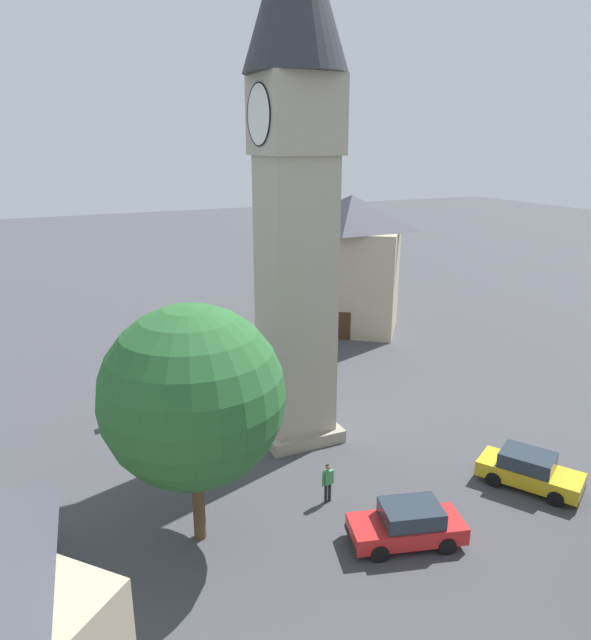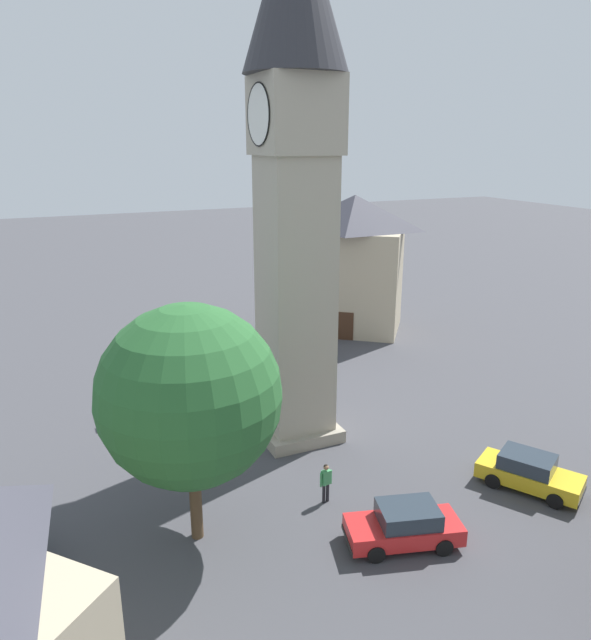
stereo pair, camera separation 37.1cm
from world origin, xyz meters
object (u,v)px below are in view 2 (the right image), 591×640
at_px(car_silver_kerb, 1,554).
at_px(car_red_corner, 404,525).
at_px(car_blue_kerb, 300,347).
at_px(building_shop_left, 353,263).
at_px(car_white_side, 529,472).
at_px(road_sign, 131,385).
at_px(tree, 190,395).
at_px(clock_tower, 296,140).
at_px(pedestrian, 326,480).

xyz_separation_m(car_silver_kerb, car_red_corner, (4.27, 13.17, 0.00)).
height_order(car_blue_kerb, building_shop_left, building_shop_left).
bearing_deg(car_silver_kerb, car_white_side, 80.25).
height_order(car_red_corner, road_sign, road_sign).
relative_size(tree, building_shop_left, 0.86).
height_order(car_blue_kerb, road_sign, road_sign).
bearing_deg(road_sign, car_red_corner, 26.87).
height_order(clock_tower, car_blue_kerb, clock_tower).
distance_m(tree, building_shop_left, 26.38).
relative_size(clock_tower, car_blue_kerb, 5.36).
distance_m(car_white_side, building_shop_left, 23.08).
bearing_deg(building_shop_left, car_white_side, -10.53).
relative_size(car_red_corner, car_white_side, 1.00).
height_order(car_white_side, building_shop_left, building_shop_left).
relative_size(car_silver_kerb, building_shop_left, 0.43).
relative_size(car_blue_kerb, car_white_side, 1.01).
distance_m(clock_tower, car_silver_kerb, 19.25).
bearing_deg(car_red_corner, tree, -117.33).
bearing_deg(tree, car_silver_kerb, -97.10).
bearing_deg(tree, car_white_side, 78.99).
bearing_deg(clock_tower, road_sign, -125.34).
distance_m(car_blue_kerb, car_red_corner, 19.47).
bearing_deg(car_blue_kerb, tree, -35.99).
relative_size(car_blue_kerb, car_red_corner, 1.01).
height_order(car_silver_kerb, pedestrian, pedestrian).
xyz_separation_m(clock_tower, pedestrian, (5.78, -1.26, -13.02)).
distance_m(car_red_corner, car_white_side, 6.82).
bearing_deg(car_blue_kerb, pedestrian, -21.00).
bearing_deg(pedestrian, car_red_corner, 22.12).
bearing_deg(pedestrian, car_white_side, 72.26).
relative_size(clock_tower, pedestrian, 14.14).
xyz_separation_m(car_silver_kerb, road_sign, (-9.99, 5.95, 1.14)).
height_order(clock_tower, car_silver_kerb, clock_tower).
bearing_deg(car_white_side, building_shop_left, 169.47).
relative_size(car_silver_kerb, car_white_side, 1.01).
bearing_deg(car_red_corner, building_shop_left, 154.74).
xyz_separation_m(clock_tower, car_red_corner, (9.23, 0.14, -13.27)).
bearing_deg(road_sign, pedestrian, 28.32).
relative_size(clock_tower, tree, 2.70).
xyz_separation_m(clock_tower, car_white_side, (8.39, 6.90, -13.27)).
height_order(tree, road_sign, tree).
height_order(clock_tower, car_red_corner, clock_tower).
bearing_deg(building_shop_left, car_red_corner, -25.26).
distance_m(pedestrian, road_sign, 12.30).
xyz_separation_m(clock_tower, building_shop_left, (-13.88, 11.04, -8.81)).
relative_size(car_blue_kerb, building_shop_left, 0.44).
height_order(clock_tower, tree, clock_tower).
xyz_separation_m(clock_tower, car_blue_kerb, (-9.71, 4.68, -13.27)).
distance_m(car_red_corner, building_shop_left, 25.94).
bearing_deg(car_silver_kerb, clock_tower, 110.86).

